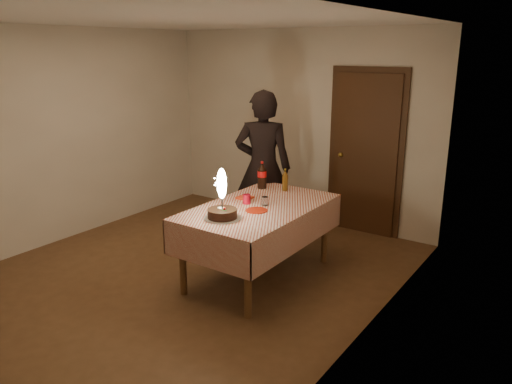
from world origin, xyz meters
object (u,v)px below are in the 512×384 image
at_px(red_plate, 257,210).
at_px(red_cup, 247,199).
at_px(cola_bottle, 262,175).
at_px(birthday_cake, 222,206).
at_px(dining_table, 259,216).
at_px(photographer, 263,168).
at_px(clear_cup, 265,201).
at_px(amber_bottle_left, 285,180).

relative_size(red_plate, red_cup, 2.20).
height_order(red_plate, cola_bottle, cola_bottle).
bearing_deg(birthday_cake, dining_table, 82.08).
bearing_deg(dining_table, photographer, 121.67).
xyz_separation_m(red_plate, photographer, (-0.62, 1.03, 0.15)).
distance_m(birthday_cake, red_plate, 0.41).
height_order(clear_cup, photographer, photographer).
bearing_deg(clear_cup, photographer, 125.06).
relative_size(clear_cup, cola_bottle, 0.28).
bearing_deg(cola_bottle, dining_table, -58.79).
bearing_deg(red_plate, dining_table, 116.09).
xyz_separation_m(red_plate, cola_bottle, (-0.42, 0.71, 0.15)).
height_order(birthday_cake, photographer, photographer).
bearing_deg(dining_table, cola_bottle, 121.21).
height_order(clear_cup, amber_bottle_left, amber_bottle_left).
xyz_separation_m(cola_bottle, amber_bottle_left, (0.27, 0.07, -0.03)).
relative_size(dining_table, cola_bottle, 5.42).
xyz_separation_m(dining_table, birthday_cake, (-0.07, -0.51, 0.22)).
bearing_deg(amber_bottle_left, cola_bottle, -165.54).
xyz_separation_m(birthday_cake, red_cup, (-0.08, 0.50, -0.07)).
xyz_separation_m(birthday_cake, clear_cup, (0.11, 0.56, -0.07)).
bearing_deg(clear_cup, cola_bottle, 126.59).
height_order(red_cup, photographer, photographer).
height_order(amber_bottle_left, photographer, photographer).
height_order(dining_table, birthday_cake, birthday_cake).
height_order(dining_table, red_plate, red_plate).
bearing_deg(amber_bottle_left, red_plate, -79.17).
height_order(birthday_cake, cola_bottle, birthday_cake).
relative_size(dining_table, amber_bottle_left, 6.75).
relative_size(cola_bottle, photographer, 0.17).
height_order(dining_table, cola_bottle, cola_bottle).
bearing_deg(dining_table, amber_bottle_left, 97.22).
relative_size(dining_table, clear_cup, 19.11).
relative_size(red_plate, amber_bottle_left, 0.86).
height_order(red_plate, red_cup, red_cup).
bearing_deg(red_plate, photographer, 120.95).
height_order(red_plate, photographer, photographer).
bearing_deg(cola_bottle, birthday_cake, -75.63).
bearing_deg(photographer, cola_bottle, -57.53).
xyz_separation_m(red_plate, red_cup, (-0.22, 0.13, 0.05)).
distance_m(amber_bottle_left, photographer, 0.54).
distance_m(birthday_cake, amber_bottle_left, 1.15).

